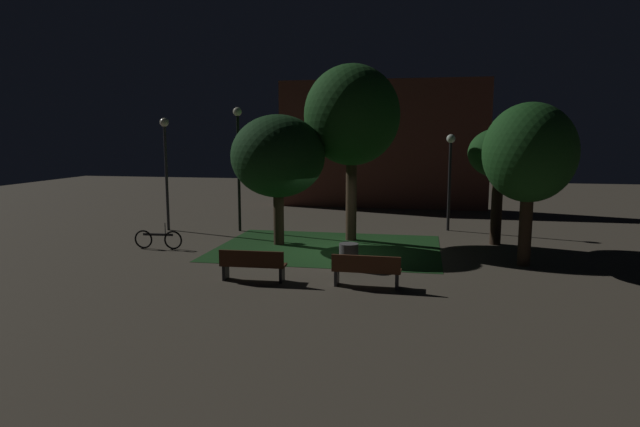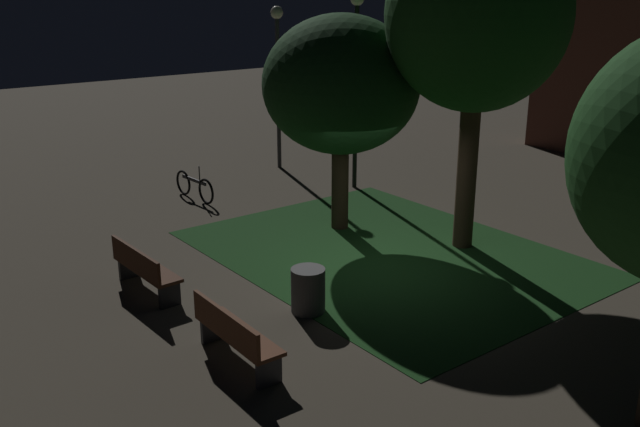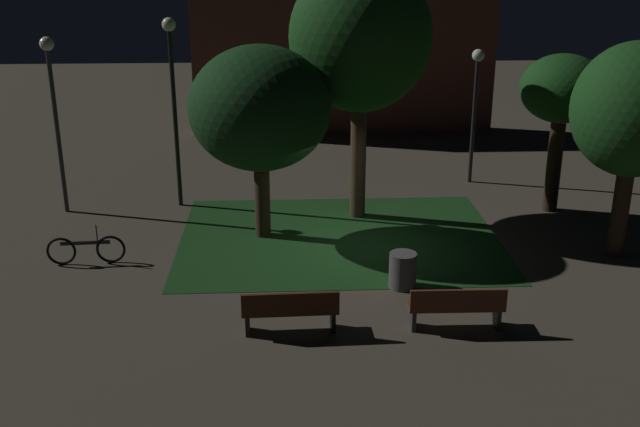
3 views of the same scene
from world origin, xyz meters
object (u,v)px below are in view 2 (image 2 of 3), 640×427
object	(u,v)px
lamp_post_near_wall	(278,60)
bench_front_left	(143,268)
trash_bin	(308,290)
bench_by_lamp	(234,334)
lamp_post_plaza_west	(356,60)
bicycle	(194,186)
tree_near_wall	(477,17)
tree_left_canopy	(341,85)

from	to	relation	value
lamp_post_near_wall	bench_front_left	bearing A→B (deg)	-49.48
lamp_post_near_wall	trash_bin	xyz separation A→B (m)	(8.40, -5.17, -2.78)
bench_by_lamp	lamp_post_plaza_west	xyz separation A→B (m)	(-6.09, 7.42, 2.93)
bench_by_lamp	bicycle	xyz separation A→B (m)	(-7.70, 3.44, -0.14)
bench_front_left	bicycle	xyz separation A→B (m)	(-4.59, 3.44, -0.14)
trash_bin	tree_near_wall	bearing A→B (deg)	96.83
tree_left_canopy	tree_near_wall	bearing A→B (deg)	27.92
tree_near_wall	tree_left_canopy	size ratio (longest dim) A/B	1.39
tree_left_canopy	bicycle	size ratio (longest dim) A/B	2.68
bench_front_left	bench_by_lamp	size ratio (longest dim) A/B	1.00
lamp_post_near_wall	trash_bin	bearing A→B (deg)	-31.61
tree_left_canopy	bench_front_left	bearing A→B (deg)	-82.84
tree_left_canopy	lamp_post_near_wall	xyz separation A→B (m)	(-5.39, 2.04, -0.04)
trash_bin	bicycle	size ratio (longest dim) A/B	0.44
bicycle	bench_front_left	bearing A→B (deg)	-36.81
tree_left_canopy	bench_by_lamp	bearing A→B (deg)	-53.21
bench_by_lamp	lamp_post_near_wall	xyz separation A→B (m)	(-9.13, 7.04, 2.68)
tree_left_canopy	lamp_post_near_wall	distance (m)	5.76
tree_left_canopy	bicycle	distance (m)	5.13
bench_front_left	bench_by_lamp	world-z (taller)	same
tree_left_canopy	trash_bin	distance (m)	5.18
bench_by_lamp	tree_near_wall	bearing A→B (deg)	101.25
tree_left_canopy	lamp_post_near_wall	world-z (taller)	tree_left_canopy
lamp_post_near_wall	bench_by_lamp	bearing A→B (deg)	-37.64
lamp_post_near_wall	bicycle	size ratio (longest dim) A/B	2.66
bench_front_left	tree_left_canopy	xyz separation A→B (m)	(-0.63, 5.00, 2.72)
lamp_post_near_wall	lamp_post_plaza_west	xyz separation A→B (m)	(3.03, 0.39, 0.24)
bench_front_left	lamp_post_near_wall	world-z (taller)	lamp_post_near_wall
lamp_post_plaza_west	tree_left_canopy	bearing A→B (deg)	-45.84
lamp_post_near_wall	bicycle	xyz separation A→B (m)	(1.42, -3.60, -2.82)
lamp_post_near_wall	bicycle	bearing A→B (deg)	-68.45
tree_left_canopy	lamp_post_near_wall	bearing A→B (deg)	159.27
bench_by_lamp	lamp_post_near_wall	size ratio (longest dim) A/B	0.39
bench_front_left	lamp_post_near_wall	bearing A→B (deg)	130.52
bench_front_left	bench_by_lamp	bearing A→B (deg)	-0.00
tree_left_canopy	lamp_post_plaza_west	bearing A→B (deg)	134.16
bench_front_left	lamp_post_plaza_west	distance (m)	8.52
bench_front_left	tree_left_canopy	bearing A→B (deg)	97.16
bench_by_lamp	lamp_post_near_wall	world-z (taller)	lamp_post_near_wall
tree_left_canopy	lamp_post_plaza_west	size ratio (longest dim) A/B	0.92
bench_by_lamp	trash_bin	world-z (taller)	bench_by_lamp
bench_by_lamp	lamp_post_near_wall	distance (m)	11.83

